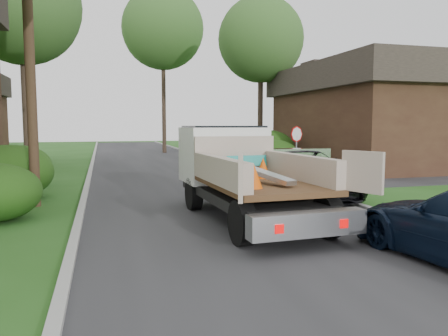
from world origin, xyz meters
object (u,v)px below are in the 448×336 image
(tree_right_far, at_px, (261,40))
(stop_sign, at_px, (296,141))
(utility_pole, at_px, (29,36))
(tree_center_far, at_px, (163,29))
(tree_left_far, at_px, (21,6))
(house_right, at_px, (378,115))
(flatbed_truck, at_px, (236,166))
(black_pickup, at_px, (302,173))

(tree_right_far, bearing_deg, stop_sign, -101.81)
(utility_pole, xyz_separation_m, tree_center_far, (7.48, 25.02, 5.81))
(utility_pole, bearing_deg, tree_left_far, 99.54)
(house_right, height_order, flatbed_truck, house_right)
(house_right, bearing_deg, black_pickup, -135.57)
(stop_sign, bearing_deg, house_right, 32.66)
(house_right, bearing_deg, flatbed_truck, -137.44)
(tree_left_far, bearing_deg, flatbed_truck, -62.51)
(stop_sign, bearing_deg, utility_pole, -159.38)
(house_right, bearing_deg, tree_center_far, 124.51)
(utility_pole, relative_size, flatbed_truck, 1.49)
(utility_pole, height_order, tree_left_far, tree_left_far)
(utility_pole, bearing_deg, tree_right_far, 49.16)
(house_right, distance_m, tree_left_far, 21.52)
(flatbed_truck, distance_m, black_pickup, 3.90)
(tree_right_far, height_order, flatbed_truck, tree_right_far)
(utility_pole, bearing_deg, tree_center_far, 73.35)
(utility_pole, distance_m, black_pickup, 9.82)
(tree_left_far, distance_m, black_pickup, 18.43)
(tree_right_far, bearing_deg, tree_center_far, 118.81)
(black_pickup, bearing_deg, stop_sign, 71.24)
(stop_sign, bearing_deg, black_pickup, -112.80)
(tree_left_far, distance_m, tree_center_far, 16.22)
(tree_right_far, height_order, tree_center_far, tree_center_far)
(flatbed_truck, relative_size, black_pickup, 1.13)
(tree_right_far, distance_m, flatbed_truck, 20.49)
(black_pickup, bearing_deg, tree_center_far, 96.98)
(utility_pole, distance_m, house_right, 20.66)
(tree_left_far, bearing_deg, utility_pole, -80.46)
(tree_center_far, distance_m, flatbed_truck, 29.44)
(stop_sign, xyz_separation_m, tree_right_far, (2.30, 11.00, 6.70))
(house_right, bearing_deg, tree_right_far, 132.51)
(tree_right_far, bearing_deg, utility_pole, -130.84)
(tree_left_far, bearing_deg, tree_center_far, 53.84)
(tree_center_far, relative_size, black_pickup, 2.46)
(utility_pole, height_order, house_right, utility_pole)
(utility_pole, bearing_deg, stop_sign, 20.62)
(tree_left_far, relative_size, tree_right_far, 1.06)
(stop_sign, bearing_deg, flatbed_truck, -126.54)
(house_right, xyz_separation_m, tree_center_far, (-11.00, 16.00, 7.82))
(utility_pole, bearing_deg, house_right, 26.01)
(utility_pole, bearing_deg, flatbed_truck, -25.89)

